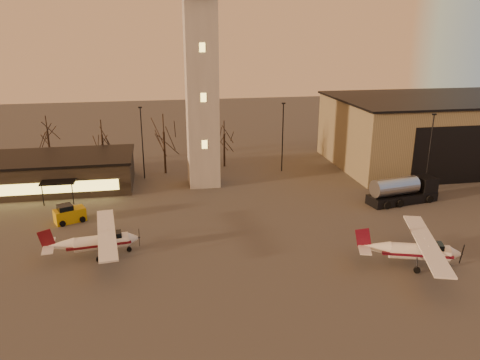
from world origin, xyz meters
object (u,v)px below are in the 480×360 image
at_px(control_tower, 201,61).
at_px(fuel_truck, 402,192).
at_px(terminal, 35,173).
at_px(cessna_rear, 103,244).
at_px(cessna_front, 420,254).
at_px(service_cart, 69,215).
at_px(hangar, 434,131).

xyz_separation_m(control_tower, fuel_truck, (22.92, -11.32, -15.04)).
distance_m(terminal, cessna_rear, 23.74).
distance_m(control_tower, cessna_front, 34.63).
bearing_deg(cessna_rear, terminal, 109.85).
xyz_separation_m(terminal, service_cart, (6.14, -12.41, -1.39)).
distance_m(cessna_front, fuel_truck, 16.45).
bearing_deg(fuel_truck, hangar, 39.45).
height_order(control_tower, hangar, control_tower).
relative_size(terminal, fuel_truck, 2.80).
relative_size(terminal, cessna_rear, 2.16).
height_order(cessna_front, cessna_rear, cessna_front).
height_order(hangar, cessna_front, hangar).
bearing_deg(cessna_rear, cessna_front, -21.11).
height_order(cessna_front, service_cart, cessna_front).
xyz_separation_m(hangar, cessna_rear, (-47.42, -23.23, -4.05)).
relative_size(cessna_front, service_cart, 3.38).
bearing_deg(fuel_truck, terminal, 153.48).
bearing_deg(fuel_truck, control_tower, 143.69).
relative_size(cessna_rear, fuel_truck, 1.30).
relative_size(cessna_front, cessna_rear, 1.03).
xyz_separation_m(hangar, cessna_front, (-19.57, -30.42, -4.00)).
height_order(terminal, service_cart, terminal).
relative_size(cessna_front, fuel_truck, 1.34).
height_order(hangar, cessna_rear, hangar).
xyz_separation_m(terminal, fuel_truck, (44.91, -13.30, -0.87)).
xyz_separation_m(cessna_front, service_cart, (-32.29, 16.01, -0.39)).
distance_m(fuel_truck, service_cart, 38.79).
distance_m(hangar, fuel_truck, 20.50).
bearing_deg(cessna_front, cessna_rear, -176.42).
xyz_separation_m(terminal, cessna_front, (38.43, -28.42, -1.00)).
xyz_separation_m(control_tower, service_cart, (-15.86, -10.43, -15.56)).
bearing_deg(fuel_truck, service_cart, 168.66).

